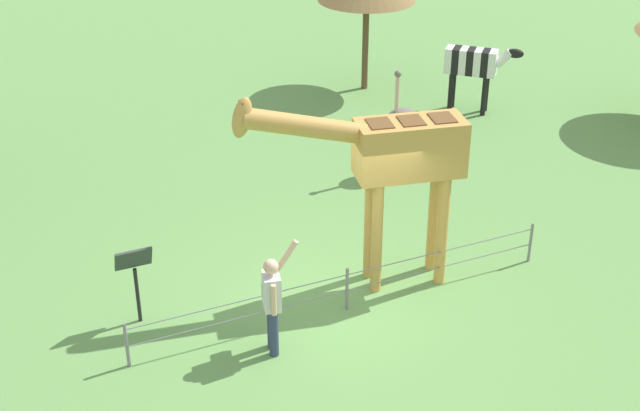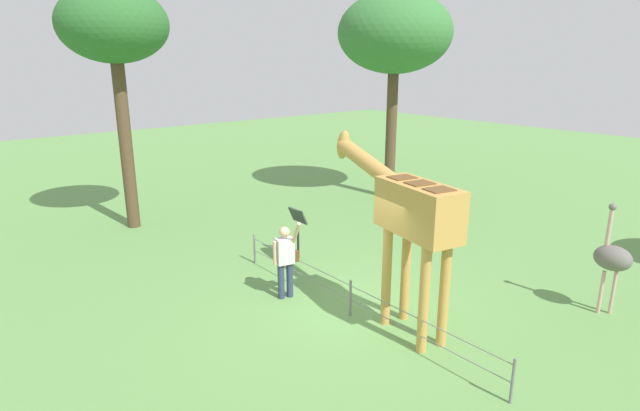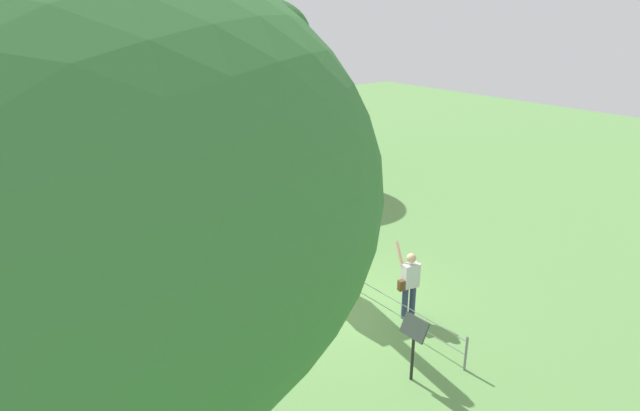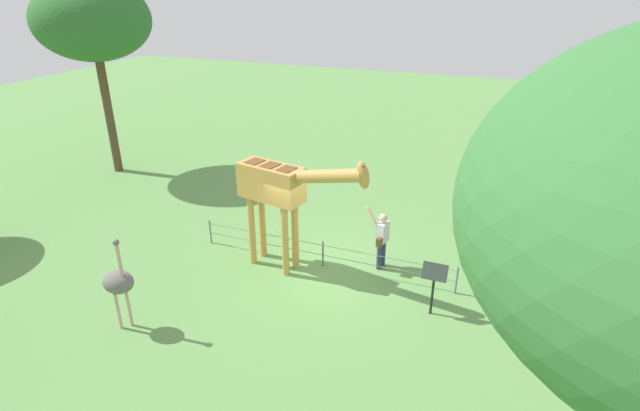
% 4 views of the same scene
% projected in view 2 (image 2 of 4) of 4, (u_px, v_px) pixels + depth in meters
% --- Properties ---
extents(ground_plane, '(60.00, 60.00, 0.00)m').
position_uv_depth(ground_plane, '(357.00, 312.00, 10.31)').
color(ground_plane, '#60934C').
extents(giraffe, '(3.68, 1.21, 3.49)m').
position_uv_depth(giraffe, '(408.00, 212.00, 9.14)').
color(giraffe, '#C69347').
rests_on(giraffe, ground_plane).
extents(visitor, '(0.62, 0.59, 1.77)m').
position_uv_depth(visitor, '(286.00, 258.00, 10.72)').
color(visitor, navy).
rests_on(visitor, ground_plane).
extents(ostrich, '(0.70, 0.56, 2.25)m').
position_uv_depth(ostrich, '(612.00, 258.00, 9.97)').
color(ostrich, '#CC9E93').
rests_on(ostrich, ground_plane).
extents(tree_east, '(3.87, 3.87, 7.09)m').
position_uv_depth(tree_east, '(395.00, 34.00, 17.32)').
color(tree_east, brown).
rests_on(tree_east, ground_plane).
extents(tree_northeast, '(2.98, 2.98, 6.85)m').
position_uv_depth(tree_northeast, '(114.00, 29.00, 14.01)').
color(tree_northeast, brown).
rests_on(tree_northeast, ground_plane).
extents(info_sign, '(0.56, 0.21, 1.32)m').
position_uv_depth(info_sign, '(298.00, 223.00, 12.86)').
color(info_sign, black).
rests_on(info_sign, ground_plane).
extents(wire_fence, '(7.05, 0.05, 0.75)m').
position_uv_depth(wire_fence, '(350.00, 296.00, 10.09)').
color(wire_fence, slate).
rests_on(wire_fence, ground_plane).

